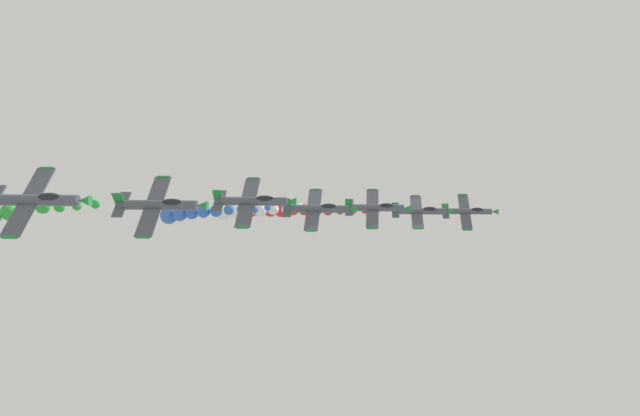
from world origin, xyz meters
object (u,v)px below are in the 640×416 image
airplane_left_inner (420,211)px  airplane_right_outer (252,201)px  airplane_lead (468,211)px  airplane_right_inner (376,208)px  airplane_trailing (158,205)px  airplane_left_outer (317,209)px  airplane_high_slot (34,200)px

airplane_left_inner → airplane_right_outer: size_ratio=1.00×
airplane_lead → airplane_right_outer: airplane_right_outer is taller
airplane_lead → airplane_right_outer: size_ratio=1.00×
airplane_lead → airplane_right_inner: airplane_right_inner is taller
airplane_lead → airplane_trailing: bearing=-39.0°
airplane_right_outer → airplane_left_inner: bearing=142.8°
airplane_right_outer → airplane_trailing: 13.16m
airplane_left_outer → airplane_right_outer: 12.91m
airplane_lead → airplane_high_slot: size_ratio=1.00×
airplane_left_inner → airplane_trailing: bearing=-38.1°
airplane_left_outer → airplane_high_slot: airplane_high_slot is taller
airplane_lead → airplane_right_inner: size_ratio=1.00×
airplane_high_slot → airplane_trailing: bearing=138.5°
airplane_right_outer → airplane_lead: bearing=141.4°
airplane_right_inner → airplane_high_slot: 52.47m
airplane_right_inner → airplane_right_outer: 26.20m
airplane_lead → airplane_trailing: 66.10m
airplane_left_outer → airplane_trailing: (20.47, -15.78, 2.69)m
airplane_right_inner → airplane_trailing: (30.87, -24.08, 3.68)m
airplane_trailing → airplane_left_outer: bearing=142.4°
airplane_high_slot → airplane_right_inner: bearing=141.1°
airplane_lead → airplane_high_slot: airplane_high_slot is taller
airplane_left_inner → airplane_high_slot: (50.20, -40.32, 6.78)m
airplane_trailing → airplane_high_slot: bearing=-41.5°
airplane_right_outer → airplane_trailing: size_ratio=1.00×
airplane_high_slot → airplane_right_outer: bearing=139.0°
airplane_high_slot → airplane_left_outer: bearing=141.1°
airplane_lead → airplane_trailing: airplane_trailing is taller
airplane_left_outer → airplane_right_inner: bearing=141.4°
airplane_left_inner → airplane_left_outer: 25.61m
airplane_left_outer → airplane_trailing: airplane_trailing is taller
airplane_left_inner → airplane_right_outer: bearing=-37.2°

